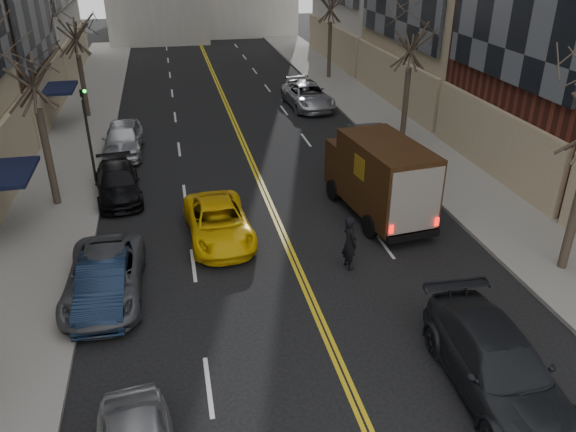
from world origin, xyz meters
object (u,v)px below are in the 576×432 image
at_px(ups_truck, 379,178).
at_px(pedestrian, 350,243).
at_px(taxi, 219,222).
at_px(observer_sedan, 497,365).

distance_m(ups_truck, pedestrian, 4.37).
bearing_deg(taxi, pedestrian, -38.75).
height_order(taxi, pedestrian, pedestrian).
height_order(observer_sedan, pedestrian, pedestrian).
bearing_deg(observer_sedan, pedestrian, 108.64).
xyz_separation_m(ups_truck, observer_sedan, (-0.56, -9.99, -0.84)).
relative_size(ups_truck, taxi, 1.27).
bearing_deg(ups_truck, observer_sedan, -99.97).
relative_size(observer_sedan, taxi, 1.16).
xyz_separation_m(observer_sedan, pedestrian, (-1.78, 6.37, 0.17)).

